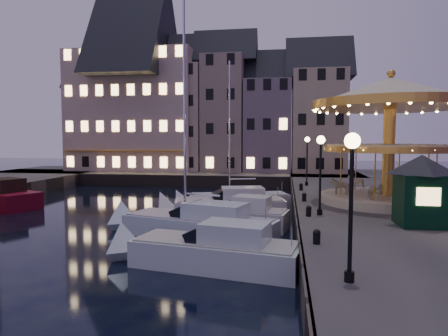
% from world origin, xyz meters
% --- Properties ---
extents(ground, '(160.00, 160.00, 0.00)m').
position_xyz_m(ground, '(0.00, 0.00, 0.00)').
color(ground, black).
rests_on(ground, ground).
extents(quay_east, '(16.00, 56.00, 1.30)m').
position_xyz_m(quay_east, '(14.00, 6.00, 0.65)').
color(quay_east, '#474442').
rests_on(quay_east, ground).
extents(quay_north, '(44.00, 12.00, 1.30)m').
position_xyz_m(quay_north, '(-8.00, 28.00, 0.65)').
color(quay_north, '#474442').
rests_on(quay_north, ground).
extents(quaywall_e, '(0.15, 44.00, 1.30)m').
position_xyz_m(quaywall_e, '(6.00, 6.00, 0.65)').
color(quaywall_e, '#47423A').
rests_on(quaywall_e, ground).
extents(quaywall_n, '(48.00, 0.15, 1.30)m').
position_xyz_m(quaywall_n, '(-6.00, 22.00, 0.65)').
color(quaywall_n, '#47423A').
rests_on(quaywall_n, ground).
extents(streetlamp_a, '(0.44, 0.44, 4.17)m').
position_xyz_m(streetlamp_a, '(7.20, -9.00, 4.02)').
color(streetlamp_a, black).
rests_on(streetlamp_a, quay_east).
extents(streetlamp_b, '(0.44, 0.44, 4.17)m').
position_xyz_m(streetlamp_b, '(7.20, 1.00, 4.02)').
color(streetlamp_b, black).
rests_on(streetlamp_b, quay_east).
extents(streetlamp_c, '(0.44, 0.44, 4.17)m').
position_xyz_m(streetlamp_c, '(7.20, 14.50, 4.02)').
color(streetlamp_c, black).
rests_on(streetlamp_c, quay_east).
extents(bollard_a, '(0.30, 0.30, 0.57)m').
position_xyz_m(bollard_a, '(6.60, -5.00, 1.60)').
color(bollard_a, black).
rests_on(bollard_a, quay_east).
extents(bollard_b, '(0.30, 0.30, 0.57)m').
position_xyz_m(bollard_b, '(6.60, 0.50, 1.60)').
color(bollard_b, black).
rests_on(bollard_b, quay_east).
extents(bollard_c, '(0.30, 0.30, 0.57)m').
position_xyz_m(bollard_c, '(6.60, 5.50, 1.60)').
color(bollard_c, black).
rests_on(bollard_c, quay_east).
extents(bollard_d, '(0.30, 0.30, 0.57)m').
position_xyz_m(bollard_d, '(6.60, 11.00, 1.60)').
color(bollard_d, black).
rests_on(bollard_d, quay_east).
extents(townhouse_na, '(5.50, 8.00, 12.80)m').
position_xyz_m(townhouse_na, '(-19.50, 30.00, 7.78)').
color(townhouse_na, gray).
rests_on(townhouse_na, quay_north).
extents(townhouse_nb, '(6.16, 8.00, 13.80)m').
position_xyz_m(townhouse_nb, '(-14.05, 30.00, 8.28)').
color(townhouse_nb, slate).
rests_on(townhouse_nb, quay_north).
extents(townhouse_nc, '(6.82, 8.00, 14.80)m').
position_xyz_m(townhouse_nc, '(-8.00, 30.00, 8.78)').
color(townhouse_nc, tan).
rests_on(townhouse_nc, quay_north).
extents(townhouse_nd, '(5.50, 8.00, 15.80)m').
position_xyz_m(townhouse_nd, '(-2.25, 30.00, 9.28)').
color(townhouse_nd, gray).
rests_on(townhouse_nd, quay_north).
extents(townhouse_ne, '(6.16, 8.00, 12.80)m').
position_xyz_m(townhouse_ne, '(3.20, 30.00, 7.78)').
color(townhouse_ne, slate).
rests_on(townhouse_ne, quay_north).
extents(townhouse_nf, '(6.82, 8.00, 13.80)m').
position_xyz_m(townhouse_nf, '(9.25, 30.00, 8.28)').
color(townhouse_nf, tan).
rests_on(townhouse_nf, quay_north).
extents(hotel_corner, '(17.60, 9.00, 16.80)m').
position_xyz_m(hotel_corner, '(-14.00, 30.00, 9.78)').
color(hotel_corner, beige).
rests_on(hotel_corner, quay_north).
extents(motorboat_b, '(8.05, 3.64, 2.15)m').
position_xyz_m(motorboat_b, '(2.20, -4.47, 0.64)').
color(motorboat_b, silver).
rests_on(motorboat_b, ground).
extents(motorboat_c, '(9.41, 4.89, 12.56)m').
position_xyz_m(motorboat_c, '(0.43, 0.44, 0.68)').
color(motorboat_c, silver).
rests_on(motorboat_c, ground).
extents(motorboat_d, '(6.60, 3.18, 2.15)m').
position_xyz_m(motorboat_d, '(2.39, 3.04, 0.64)').
color(motorboat_d, silver).
rests_on(motorboat_d, ground).
extents(motorboat_e, '(8.65, 4.27, 2.15)m').
position_xyz_m(motorboat_e, '(1.18, 6.74, 0.64)').
color(motorboat_e, silver).
rests_on(motorboat_e, ground).
extents(motorboat_f, '(8.48, 4.43, 11.33)m').
position_xyz_m(motorboat_f, '(1.37, 9.37, 0.53)').
color(motorboat_f, silver).
rests_on(motorboat_f, ground).
extents(carousel, '(9.41, 9.41, 8.23)m').
position_xyz_m(carousel, '(11.72, 5.64, 6.72)').
color(carousel, beige).
rests_on(carousel, quay_east).
extents(ticket_kiosk, '(3.18, 3.18, 3.73)m').
position_xyz_m(ticket_kiosk, '(11.56, -0.95, 3.52)').
color(ticket_kiosk, black).
rests_on(ticket_kiosk, quay_east).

